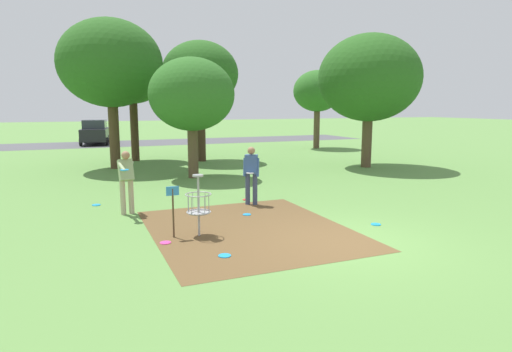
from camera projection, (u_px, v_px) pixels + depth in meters
ground_plane at (349, 242)px, 9.34m from camera, size 160.00×160.00×0.00m
dirt_tee_pad at (249, 229)px, 10.32m from camera, size 4.45×5.38×0.01m
disc_golf_basket at (196, 203)px, 9.65m from camera, size 0.98×0.58×1.39m
player_foreground_watching at (251, 172)px, 12.73m from camera, size 0.48×0.45×1.71m
player_throwing at (126, 178)px, 11.59m from camera, size 0.42×1.15×1.71m
frisbee_near_basket at (246, 200)px, 13.51m from camera, size 0.22×0.22×0.02m
frisbee_by_tee at (225, 256)px, 8.45m from camera, size 0.25×0.25×0.02m
frisbee_mid_grass at (165, 243)px, 9.26m from camera, size 0.24×0.24×0.02m
frisbee_far_left at (247, 215)px, 11.65m from camera, size 0.22×0.22×0.02m
frisbee_far_right at (376, 224)px, 10.69m from camera, size 0.24×0.24×0.02m
frisbee_scattered_a at (96, 205)px, 12.78m from camera, size 0.24×0.24×0.02m
tree_near_left at (200, 74)px, 22.30m from camera, size 3.90×3.90×6.16m
tree_near_right at (132, 77)px, 22.47m from camera, size 3.28×3.28×5.78m
tree_mid_left at (369, 78)px, 20.13m from camera, size 4.70×4.70×6.16m
tree_mid_center at (111, 64)px, 19.60m from camera, size 4.63×4.63×6.74m
tree_mid_right at (317, 91)px, 29.40m from camera, size 3.26×3.26×5.26m
tree_far_left at (192, 95)px, 17.22m from camera, size 3.39×3.39×4.78m
parking_lot_strip at (148, 143)px, 34.42m from camera, size 36.00×6.00×0.01m
parked_car_leftmost at (95, 132)px, 32.92m from camera, size 2.40×4.40×1.84m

